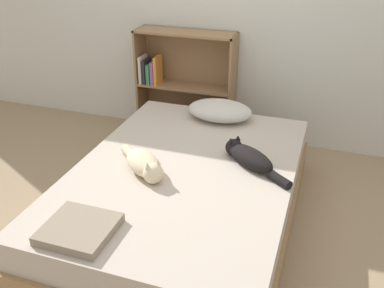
{
  "coord_description": "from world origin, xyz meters",
  "views": [
    {
      "loc": [
        0.81,
        -2.23,
        1.87
      ],
      "look_at": [
        0.0,
        0.15,
        0.53
      ],
      "focal_mm": 40.0,
      "sensor_mm": 36.0,
      "label": 1
    }
  ],
  "objects_px": {
    "pillow": "(220,110)",
    "cat_dark": "(249,157)",
    "cat_light": "(144,164)",
    "bookshelf": "(183,83)",
    "bed": "(185,196)"
  },
  "relations": [
    {
      "from": "pillow",
      "to": "bookshelf",
      "type": "relative_size",
      "value": 0.52
    },
    {
      "from": "cat_light",
      "to": "cat_dark",
      "type": "bearing_deg",
      "value": 68.51
    },
    {
      "from": "pillow",
      "to": "cat_dark",
      "type": "bearing_deg",
      "value": -59.53
    },
    {
      "from": "bed",
      "to": "cat_light",
      "type": "xyz_separation_m",
      "value": [
        -0.22,
        -0.14,
        0.28
      ]
    },
    {
      "from": "bed",
      "to": "cat_dark",
      "type": "distance_m",
      "value": 0.51
    },
    {
      "from": "pillow",
      "to": "bookshelf",
      "type": "xyz_separation_m",
      "value": [
        -0.49,
        0.5,
        0.01
      ]
    },
    {
      "from": "pillow",
      "to": "bed",
      "type": "bearing_deg",
      "value": -90.83
    },
    {
      "from": "pillow",
      "to": "cat_dark",
      "type": "height_order",
      "value": "pillow"
    },
    {
      "from": "bed",
      "to": "pillow",
      "type": "distance_m",
      "value": 0.86
    },
    {
      "from": "pillow",
      "to": "cat_light",
      "type": "relative_size",
      "value": 1.2
    },
    {
      "from": "cat_light",
      "to": "bookshelf",
      "type": "bearing_deg",
      "value": 140.7
    },
    {
      "from": "cat_dark",
      "to": "pillow",
      "type": "bearing_deg",
      "value": -22.99
    },
    {
      "from": "bed",
      "to": "cat_dark",
      "type": "xyz_separation_m",
      "value": [
        0.38,
        0.18,
        0.28
      ]
    },
    {
      "from": "pillow",
      "to": "cat_light",
      "type": "distance_m",
      "value": 0.98
    },
    {
      "from": "bed",
      "to": "cat_light",
      "type": "bearing_deg",
      "value": -147.93
    }
  ]
}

